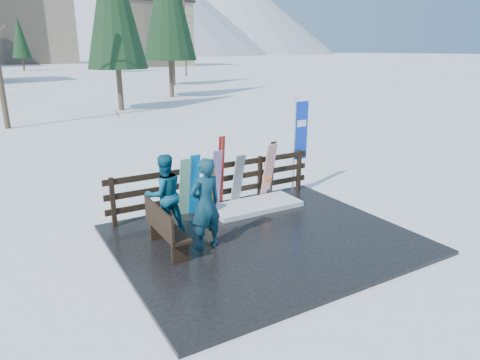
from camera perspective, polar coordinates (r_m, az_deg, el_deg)
ground at (r=9.26m, az=3.24°, el=-8.09°), size 700.00×700.00×0.00m
deck at (r=9.24m, az=3.25°, el=-7.86°), size 6.00×5.00×0.08m
fence at (r=10.77m, az=-3.14°, el=-0.20°), size 5.60×0.10×1.15m
snow_patch at (r=10.83m, az=2.01°, el=-3.44°), size 2.32×1.00×0.12m
bench at (r=8.54m, az=-10.06°, el=-6.20°), size 0.40×1.50×0.97m
snowboard_0 at (r=10.26m, az=-6.13°, el=-0.61°), size 0.26×0.27×1.51m
snowboard_1 at (r=10.17m, az=-7.41°, el=-0.97°), size 0.27×0.31×1.45m
snowboard_2 at (r=10.44m, az=-4.11°, el=-0.68°), size 0.26×0.20×1.35m
snowboard_3 at (r=10.49m, az=-3.20°, el=-0.02°), size 0.25×0.28×1.54m
snowboard_4 at (r=10.80m, az=-0.31°, el=-0.01°), size 0.27×0.36×1.36m
snowboard_5 at (r=11.25m, az=3.81°, el=1.13°), size 0.28×0.40×1.54m
ski_pair_a at (r=10.58m, az=-2.58°, el=1.01°), size 0.16×0.21×1.85m
ski_pair_b at (r=11.38m, az=4.18°, el=1.37°), size 0.17×0.19×1.56m
rental_flag at (r=11.96m, az=7.94°, el=6.08°), size 0.45×0.04×2.60m
person_front at (r=8.45m, az=-4.62°, el=-3.20°), size 0.74×0.54×1.86m
person_back at (r=9.28m, az=-10.05°, el=-1.90°), size 0.87×0.69×1.76m
resort_buildings at (r=122.65m, az=-29.07°, el=17.79°), size 73.00×87.60×22.60m
trees at (r=56.11m, az=-22.19°, el=17.89°), size 41.93×68.82×13.07m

